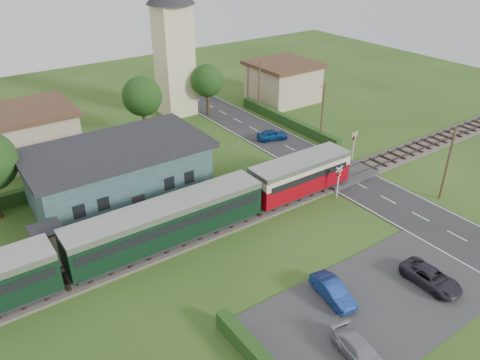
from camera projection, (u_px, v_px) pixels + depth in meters
ground at (280, 217)px, 40.72m from camera, size 120.00×120.00×0.00m
railway_track at (266, 206)px, 42.11m from camera, size 76.00×3.20×0.49m
road at (360, 185)px, 45.75m from camera, size 6.00×70.00×0.05m
car_park at (377, 304)px, 31.32m from camera, size 17.00×9.00×0.08m
crossing_deck at (345, 175)px, 47.09m from camera, size 6.20×3.40×0.45m
platform at (149, 224)px, 39.32m from camera, size 30.00×3.00×0.45m
equipment_hut at (48, 242)px, 34.56m from camera, size 2.30×2.30×2.55m
station_building at (119, 172)px, 42.30m from camera, size 16.00×9.00×5.30m
train at (130, 235)px, 34.61m from camera, size 43.20×2.90×3.40m
church_tower at (173, 36)px, 58.48m from camera, size 6.00×6.00×17.60m
house_west at (24, 134)px, 49.81m from camera, size 10.80×8.80×5.50m
house_east at (283, 81)px, 66.71m from camera, size 8.80×8.80×5.50m
hedge_roadside at (287, 121)px, 59.09m from camera, size 0.80×18.00×1.20m
hedge_station at (104, 173)px, 46.52m from camera, size 22.00×0.80×1.30m
tree_b at (142, 96)px, 53.85m from camera, size 4.60×4.60×7.34m
tree_c at (207, 81)px, 60.50m from camera, size 4.20×4.20×6.78m
utility_pole_b at (448, 163)px, 41.82m from camera, size 1.40×0.22×7.00m
utility_pole_c at (322, 112)px, 53.33m from camera, size 1.40×0.22×7.00m
utility_pole_d at (259, 86)px, 61.96m from camera, size 1.40×0.22×7.00m
crossing_signal_near at (339, 177)px, 42.63m from camera, size 0.84×0.28×3.28m
crossing_signal_far at (354, 141)px, 49.70m from camera, size 0.84×0.28×3.28m
streetlamp_east at (248, 79)px, 66.74m from camera, size 0.30×0.30×5.15m
car_on_road at (272, 135)px, 55.03m from camera, size 3.89×2.51×1.23m
car_park_blue at (333, 291)px, 31.47m from camera, size 1.90×4.00×1.27m
car_park_silver at (360, 351)px, 27.04m from camera, size 2.14×4.21×1.17m
car_park_dark at (431, 277)px, 32.70m from camera, size 2.07×4.38×1.21m
pedestrian_near at (237, 184)px, 43.12m from camera, size 0.68×0.45×1.86m
pedestrian_far at (97, 230)px, 36.77m from camera, size 0.61×0.78×1.59m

